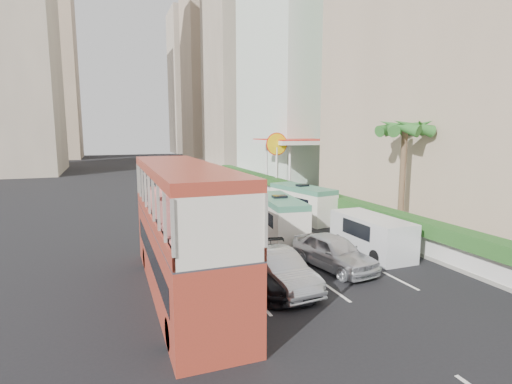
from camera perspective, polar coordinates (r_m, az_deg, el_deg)
name	(u,v)px	position (r m, az deg, el deg)	size (l,w,h in m)	color
ground_plane	(319,274)	(18.40, 8.96, -11.43)	(200.00, 200.00, 0.00)	black
double_decker_bus	(183,230)	(15.68, -10.37, -5.36)	(2.50, 11.00, 5.06)	#A43624
car_silver_lane_a	(278,287)	(16.71, 3.09, -13.46)	(1.61, 4.61, 1.52)	silver
car_silver_lane_b	(333,268)	(19.20, 10.94, -10.63)	(1.87, 4.64, 1.58)	silver
car_black	(277,286)	(16.87, 3.02, -13.24)	(2.01, 4.96, 1.44)	black
van_asset	(241,214)	(30.90, -2.20, -3.09)	(2.05, 4.45, 1.24)	silver
minibus_near	(279,218)	(23.56, 3.36, -3.76)	(1.85, 5.54, 2.45)	silver
minibus_far	(302,203)	(28.66, 6.60, -1.59)	(1.83, 5.50, 2.44)	silver
panel_van_near	(371,235)	(21.66, 16.13, -5.91)	(1.93, 4.84, 1.93)	silver
panel_van_far	(236,182)	(42.38, -2.84, 1.40)	(1.88, 4.69, 1.88)	silver
sidewalk	(278,188)	(44.14, 3.19, 0.57)	(6.00, 120.00, 0.18)	#99968C
kerb_wall	(301,200)	(33.04, 6.43, -1.17)	(0.30, 44.00, 1.00)	silver
hedge	(301,190)	(32.91, 6.45, 0.29)	(1.10, 44.00, 0.70)	#2D6626
palm_tree	(402,181)	(25.27, 20.16, 1.52)	(0.36, 0.36, 6.40)	brown
shell_station	(295,165)	(42.46, 5.55, 3.84)	(6.50, 8.00, 5.50)	silver
tower_mid	(252,29)	(79.92, -0.54, 22.20)	(16.00, 16.00, 50.00)	#B4A38D
tower_far_a	(214,66)	(101.54, -5.96, 17.52)	(14.00, 14.00, 44.00)	tan
tower_far_b	(195,84)	(122.49, -8.65, 14.99)	(14.00, 14.00, 40.00)	#B4A38D
tower_left_b	(38,57)	(107.15, -28.75, 16.60)	(16.00, 16.00, 46.00)	tan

